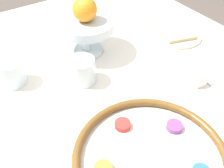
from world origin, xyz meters
TOP-DOWN VIEW (x-y plane):
  - dining_table at (0.00, 0.00)m, footprint 1.36×1.05m
  - seder_plate at (-0.23, 0.11)m, footprint 0.35×0.35m
  - fruit_stand at (0.22, 0.01)m, footprint 0.20×0.20m
  - orange_fruit at (0.21, 0.02)m, footprint 0.08×0.08m
  - bread_plate at (0.12, -0.31)m, footprint 0.19×0.19m
  - napkin_roll at (-0.04, -0.19)m, footprint 0.19×0.07m
  - cup_near at (0.09, 0.10)m, footprint 0.08×0.08m
  - cup_mid at (0.20, 0.28)m, footprint 0.08×0.08m
  - spoon at (-0.06, -0.23)m, footprint 0.16×0.06m

SIDE VIEW (x-z plane):
  - dining_table at x=0.00m, z-range 0.00..0.73m
  - spoon at x=-0.06m, z-range 0.73..0.73m
  - bread_plate at x=0.12m, z-range 0.72..0.74m
  - seder_plate at x=-0.23m, z-range 0.73..0.76m
  - napkin_roll at x=-0.04m, z-range 0.73..0.77m
  - cup_near at x=0.09m, z-range 0.73..0.80m
  - cup_mid at x=0.20m, z-range 0.73..0.80m
  - fruit_stand at x=0.22m, z-range 0.76..0.88m
  - orange_fruit at x=0.21m, z-range 0.85..0.93m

